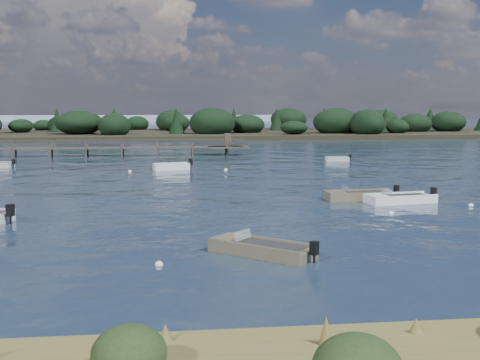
{
  "coord_description": "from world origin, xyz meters",
  "views": [
    {
      "loc": [
        -3.18,
        -26.55,
        5.98
      ],
      "look_at": [
        1.58,
        14.0,
        1.0
      ],
      "focal_mm": 45.0,
      "sensor_mm": 36.0,
      "label": 1
    }
  ],
  "objects": [
    {
      "name": "tender_far_grey_b",
      "position": [
        15.22,
        38.02,
        0.14
      ],
      "size": [
        2.89,
        1.12,
        0.99
      ],
      "color": "#ACB1B3",
      "rests_on": "ground"
    },
    {
      "name": "tender_far_white",
      "position": [
        -3.03,
        30.95,
        0.18
      ],
      "size": [
        3.84,
        2.06,
        1.29
      ],
      "color": "white",
      "rests_on": "ground"
    },
    {
      "name": "dinghy_near_olive",
      "position": [
        0.48,
        -2.91,
        0.15
      ],
      "size": [
        4.32,
        4.04,
        1.14
      ],
      "color": "#756C4E",
      "rests_on": "ground"
    },
    {
      "name": "dinghy_mid_white_b",
      "position": [
        11.13,
        9.26,
        0.15
      ],
      "size": [
        4.79,
        2.33,
        1.17
      ],
      "color": "white",
      "rests_on": "ground"
    },
    {
      "name": "buoy_a",
      "position": [
        -3.65,
        -4.08,
        0.0
      ],
      "size": [
        0.32,
        0.32,
        0.32
      ],
      "primitive_type": "sphere",
      "color": "white",
      "rests_on": "ground"
    },
    {
      "name": "ground",
      "position": [
        0.0,
        60.0,
        0.0
      ],
      "size": [
        400.0,
        400.0,
        0.0
      ],
      "primitive_type": "plane",
      "color": "#152131",
      "rests_on": "ground"
    },
    {
      "name": "buoy_c",
      "position": [
        -12.79,
        8.89,
        0.0
      ],
      "size": [
        0.32,
        0.32,
        0.32
      ],
      "primitive_type": "sphere",
      "color": "white",
      "rests_on": "ground"
    },
    {
      "name": "buoy_d",
      "position": [
        14.95,
        7.58,
        0.0
      ],
      "size": [
        0.32,
        0.32,
        0.32
      ],
      "primitive_type": "sphere",
      "color": "white",
      "rests_on": "ground"
    },
    {
      "name": "jetty",
      "position": [
        -21.74,
        47.99,
        0.98
      ],
      "size": [
        64.5,
        3.2,
        3.4
      ],
      "color": "#473C34",
      "rests_on": "ground"
    },
    {
      "name": "buoy_e",
      "position": [
        2.11,
        30.09,
        0.0
      ],
      "size": [
        0.32,
        0.32,
        0.32
      ],
      "primitive_type": "sphere",
      "color": "white",
      "rests_on": "ground"
    },
    {
      "name": "shore_lip",
      "position": [
        0.0,
        -12.2,
        0.0
      ],
      "size": [
        160.0,
        0.6,
        0.3
      ],
      "primitive_type": "cube",
      "color": "black",
      "rests_on": "ground"
    },
    {
      "name": "buoy_b",
      "position": [
        9.13,
        5.5,
        0.0
      ],
      "size": [
        0.32,
        0.32,
        0.32
      ],
      "primitive_type": "sphere",
      "color": "white",
      "rests_on": "ground"
    },
    {
      "name": "far_headland",
      "position": [
        25.0,
        100.0,
        1.96
      ],
      "size": [
        190.0,
        40.0,
        5.8
      ],
      "color": "black",
      "rests_on": "ground"
    },
    {
      "name": "buoy_extra_a",
      "position": [
        -6.89,
        29.79,
        0.0
      ],
      "size": [
        0.32,
        0.32,
        0.32
      ],
      "primitive_type": "sphere",
      "color": "white",
      "rests_on": "ground"
    },
    {
      "name": "dinghy_mid_white_a",
      "position": [
        9.1,
        10.98,
        0.15
      ],
      "size": [
        4.95,
        1.93,
        1.15
      ],
      "color": "#756C4E",
      "rests_on": "ground"
    }
  ]
}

